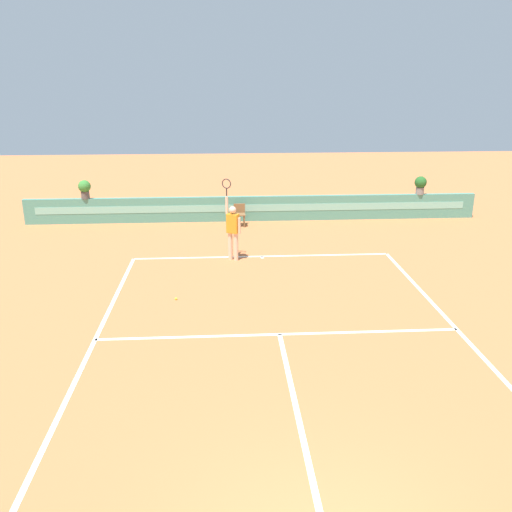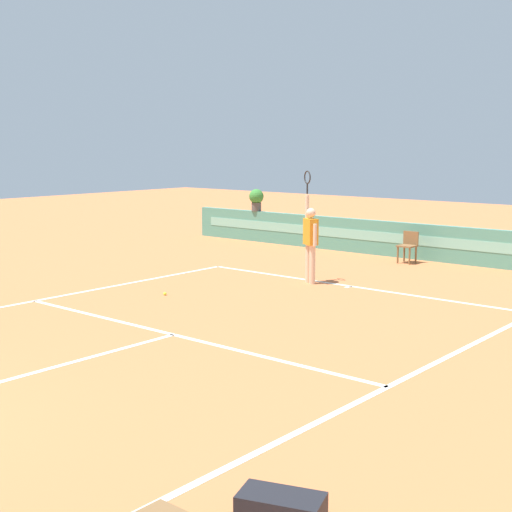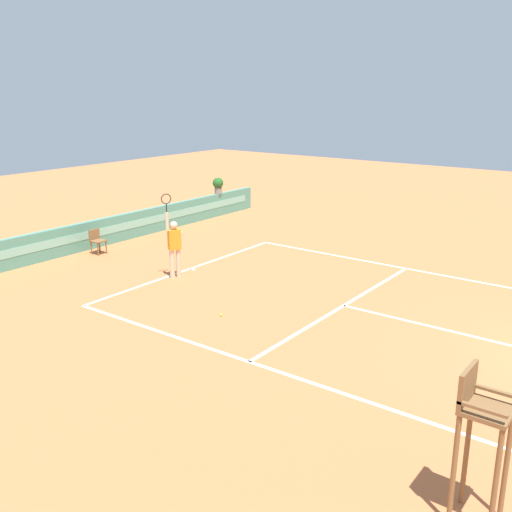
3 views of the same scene
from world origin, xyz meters
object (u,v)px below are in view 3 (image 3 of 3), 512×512
(umpire_chair, at_px, (480,429))
(potted_plant_far_right, at_px, (218,184))
(tennis_ball_near_baseline, at_px, (221,315))
(tennis_player, at_px, (174,244))
(ball_kid_chair, at_px, (97,240))

(umpire_chair, relative_size, potted_plant_far_right, 2.96)
(tennis_ball_near_baseline, xyz_separation_m, potted_plant_far_right, (9.23, 7.87, 1.38))
(tennis_ball_near_baseline, bearing_deg, tennis_player, 63.26)
(tennis_player, bearing_deg, umpire_chair, -116.24)
(tennis_player, height_order, tennis_ball_near_baseline, tennis_player)
(ball_kid_chair, bearing_deg, tennis_player, -94.74)
(potted_plant_far_right, bearing_deg, umpire_chair, -130.16)
(ball_kid_chair, distance_m, potted_plant_far_right, 7.42)
(ball_kid_chair, distance_m, tennis_ball_near_baseline, 7.40)
(ball_kid_chair, bearing_deg, tennis_ball_near_baseline, -104.87)
(ball_kid_chair, relative_size, tennis_ball_near_baseline, 12.50)
(ball_kid_chair, bearing_deg, potted_plant_far_right, 5.70)
(umpire_chair, bearing_deg, tennis_ball_near_baseline, 63.97)
(ball_kid_chair, height_order, potted_plant_far_right, potted_plant_far_right)
(ball_kid_chair, bearing_deg, umpire_chair, -110.69)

